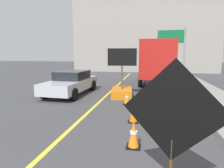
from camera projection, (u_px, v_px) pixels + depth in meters
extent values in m
cube|color=yellow|center=(72.00, 127.00, 6.26)|extent=(0.14, 36.00, 0.01)
cube|color=orange|center=(174.00, 111.00, 2.95)|extent=(1.52, 0.40, 1.56)
cube|color=black|center=(173.00, 111.00, 2.93)|extent=(1.59, 0.40, 1.63)
cube|color=black|center=(174.00, 111.00, 2.97)|extent=(0.27, 0.07, 0.52)
cube|color=orange|center=(122.00, 93.00, 10.80)|extent=(1.31, 1.92, 0.45)
cylinder|color=#4C4C4C|center=(122.00, 77.00, 10.67)|extent=(0.10, 0.10, 1.30)
cube|color=black|center=(122.00, 57.00, 10.49)|extent=(1.60, 0.27, 0.95)
sphere|color=yellow|center=(132.00, 57.00, 10.50)|extent=(0.09, 0.09, 0.09)
sphere|color=yellow|center=(127.00, 57.00, 10.52)|extent=(0.09, 0.09, 0.09)
sphere|color=yellow|center=(121.00, 57.00, 10.55)|extent=(0.09, 0.09, 0.09)
sphere|color=yellow|center=(116.00, 57.00, 10.57)|extent=(0.09, 0.09, 0.09)
sphere|color=yellow|center=(113.00, 54.00, 10.55)|extent=(0.09, 0.09, 0.09)
sphere|color=yellow|center=(113.00, 60.00, 10.61)|extent=(0.09, 0.09, 0.09)
cube|color=black|center=(156.00, 76.00, 15.62)|extent=(1.78, 6.84, 0.25)
cube|color=silver|center=(156.00, 62.00, 17.82)|extent=(2.43, 1.94, 1.90)
cube|color=red|center=(157.00, 59.00, 14.39)|extent=(2.47, 4.67, 2.66)
cylinder|color=black|center=(143.00, 75.00, 18.12)|extent=(0.29, 0.90, 0.90)
cylinder|color=black|center=(169.00, 75.00, 17.64)|extent=(0.29, 0.90, 0.90)
cylinder|color=black|center=(140.00, 81.00, 13.91)|extent=(0.29, 0.90, 0.90)
cylinder|color=black|center=(173.00, 82.00, 13.43)|extent=(0.29, 0.90, 0.90)
cube|color=silver|center=(71.00, 84.00, 11.46)|extent=(1.97, 4.62, 0.60)
cube|color=black|center=(72.00, 75.00, 11.59)|extent=(1.67, 2.11, 0.50)
cylinder|color=black|center=(74.00, 94.00, 9.85)|extent=(0.24, 0.67, 0.66)
cylinder|color=black|center=(44.00, 93.00, 10.25)|extent=(0.24, 0.67, 0.66)
cylinder|color=black|center=(93.00, 85.00, 12.75)|extent=(0.24, 0.67, 0.66)
cylinder|color=black|center=(69.00, 84.00, 13.14)|extent=(0.24, 0.67, 0.66)
cylinder|color=gray|center=(184.00, 53.00, 19.26)|extent=(0.18, 0.18, 5.00)
cube|color=#0F6033|center=(171.00, 37.00, 19.40)|extent=(2.59, 0.30, 1.30)
cube|color=white|center=(171.00, 37.00, 19.43)|extent=(1.81, 0.18, 0.18)
cube|color=gray|center=(144.00, 33.00, 27.84)|extent=(19.05, 7.29, 10.80)
cube|color=black|center=(133.00, 147.00, 4.94)|extent=(0.36, 0.36, 0.03)
cone|color=orange|center=(134.00, 134.00, 4.89)|extent=(0.28, 0.28, 0.68)
cylinder|color=white|center=(134.00, 132.00, 4.88)|extent=(0.19, 0.19, 0.08)
cube|color=black|center=(133.00, 122.00, 6.77)|extent=(0.36, 0.36, 0.03)
cone|color=orange|center=(134.00, 112.00, 6.72)|extent=(0.28, 0.28, 0.70)
cylinder|color=white|center=(134.00, 111.00, 6.71)|extent=(0.19, 0.19, 0.08)
cube|color=black|center=(127.00, 104.00, 9.19)|extent=(0.36, 0.36, 0.03)
cone|color=orange|center=(127.00, 98.00, 9.14)|extent=(0.28, 0.28, 0.59)
cylinder|color=white|center=(127.00, 97.00, 9.14)|extent=(0.19, 0.19, 0.08)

